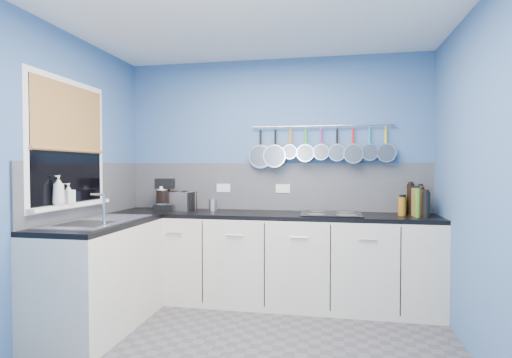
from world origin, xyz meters
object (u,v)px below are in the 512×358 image
(soap_bottle_b, at_px, (68,194))
(canister, at_px, (213,205))
(coffee_maker, at_px, (164,194))
(paper_towel, at_px, (162,198))
(hob, at_px, (331,214))
(soap_bottle_a, at_px, (59,190))
(toaster, at_px, (180,201))

(soap_bottle_b, distance_m, canister, 1.40)
(coffee_maker, bearing_deg, soap_bottle_b, -123.05)
(coffee_maker, xyz_separation_m, canister, (0.52, 0.04, -0.11))
(paper_towel, bearing_deg, soap_bottle_b, -111.29)
(coffee_maker, bearing_deg, hob, -13.12)
(soap_bottle_b, distance_m, hob, 2.35)
(paper_towel, height_order, coffee_maker, coffee_maker)
(canister, bearing_deg, hob, -4.27)
(soap_bottle_a, bearing_deg, soap_bottle_b, 90.00)
(soap_bottle_a, height_order, hob, soap_bottle_a)
(paper_towel, xyz_separation_m, canister, (0.53, 0.06, -0.07))
(canister, height_order, hob, canister)
(toaster, distance_m, canister, 0.36)
(hob, bearing_deg, canister, 175.73)
(soap_bottle_a, xyz_separation_m, hob, (2.14, 1.08, -0.26))
(soap_bottle_b, bearing_deg, paper_towel, 68.71)
(paper_towel, xyz_separation_m, toaster, (0.17, 0.04, -0.03))
(soap_bottle_a, relative_size, hob, 0.42)
(hob, bearing_deg, paper_towel, 178.92)
(toaster, relative_size, hob, 0.52)
(soap_bottle_a, bearing_deg, canister, 51.75)
(soap_bottle_b, distance_m, paper_towel, 1.07)
(canister, relative_size, hob, 0.21)
(paper_towel, distance_m, toaster, 0.18)
(hob, bearing_deg, coffee_maker, 178.35)
(soap_bottle_a, height_order, canister, soap_bottle_a)
(paper_towel, bearing_deg, hob, -1.08)
(soap_bottle_a, height_order, soap_bottle_b, soap_bottle_a)
(soap_bottle_a, height_order, coffee_maker, soap_bottle_a)
(soap_bottle_b, height_order, toaster, soap_bottle_b)
(coffee_maker, distance_m, canister, 0.53)
(paper_towel, height_order, toaster, paper_towel)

